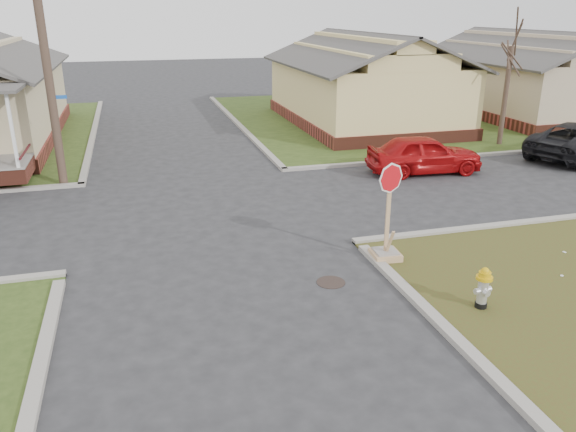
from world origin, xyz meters
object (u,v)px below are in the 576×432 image
object	(u,v)px
stop_sign	(386,238)
red_sedan	(424,154)
utility_pole	(44,44)
fire_hydrant	(483,286)

from	to	relation	value
stop_sign	red_sedan	xyz separation A→B (m)	(4.63, 6.74, 0.15)
utility_pole	stop_sign	world-z (taller)	utility_pole
red_sedan	fire_hydrant	bearing A→B (deg)	162.93
fire_hydrant	red_sedan	size ratio (longest dim) A/B	0.21
utility_pole	stop_sign	xyz separation A→B (m)	(8.07, -8.62, -4.10)
fire_hydrant	stop_sign	bearing A→B (deg)	101.95
red_sedan	utility_pole	bearing A→B (deg)	86.32
utility_pole	fire_hydrant	xyz separation A→B (m)	(8.92, -11.33, -4.13)
stop_sign	fire_hydrant	bearing A→B (deg)	-68.65
utility_pole	stop_sign	distance (m)	12.50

